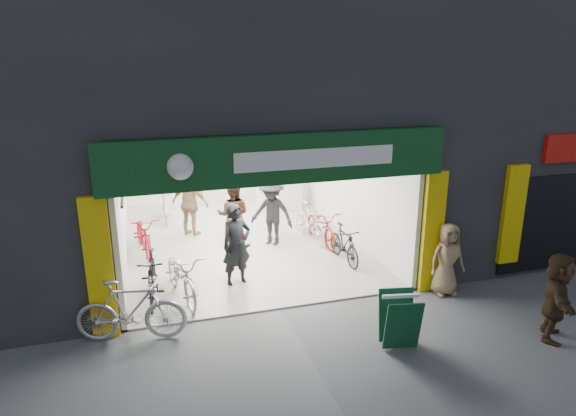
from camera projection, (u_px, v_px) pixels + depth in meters
name	position (u px, v px, depth m)	size (l,w,h in m)	color
ground	(281.00, 310.00, 10.13)	(60.00, 60.00, 0.00)	#56565B
building	(261.00, 73.00, 13.68)	(17.00, 10.27, 8.00)	#232326
bike_left_front	(182.00, 275.00, 10.44)	(0.69, 1.98, 1.04)	#ABABB0
bike_left_midfront	(152.00, 278.00, 10.32)	(0.48, 1.71, 1.03)	black
bike_left_midback	(144.00, 234.00, 12.84)	(0.67, 1.91, 1.00)	maroon
bike_left_back	(164.00, 206.00, 15.23)	(0.46, 1.62, 0.97)	#BBBABF
bike_right_front	(344.00, 244.00, 12.25)	(0.44, 1.54, 0.93)	black
bike_right_mid	(321.00, 226.00, 13.47)	(0.64, 1.82, 0.96)	maroon
bike_right_back	(310.00, 222.00, 13.66)	(0.49, 1.73, 1.04)	silver
parked_bike	(131.00, 310.00, 8.91)	(0.54, 1.92, 1.15)	#A8A7AC
customer_a	(236.00, 245.00, 10.95)	(0.67, 0.44, 1.83)	black
customer_b	(233.00, 215.00, 13.11)	(0.85, 0.66, 1.75)	#342117
customer_c	(272.00, 213.00, 13.22)	(1.15, 0.66, 1.79)	black
customer_d	(190.00, 204.00, 13.86)	(1.10, 0.46, 1.87)	#927655
pedestrian_near	(447.00, 259.00, 10.59)	(0.76, 0.49, 1.55)	#8D7552
pedestrian_far	(557.00, 297.00, 8.90)	(1.49, 0.48, 1.61)	#3A291A
sandwich_board	(400.00, 319.00, 8.72)	(0.72, 0.73, 0.95)	#0F3C24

